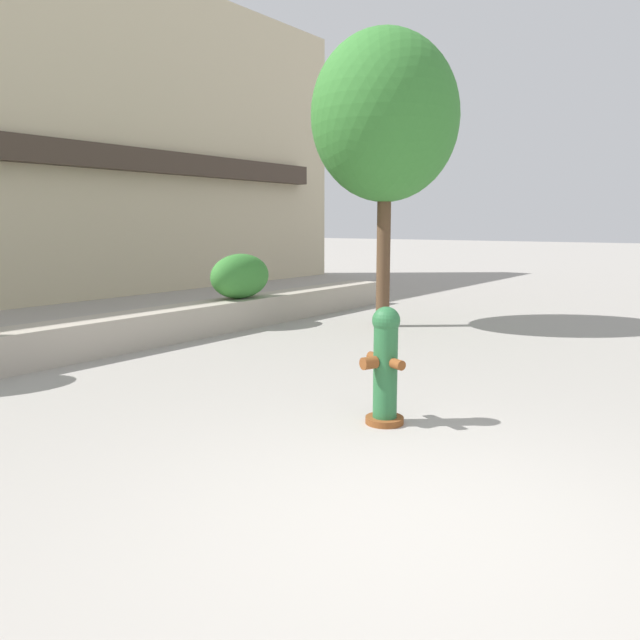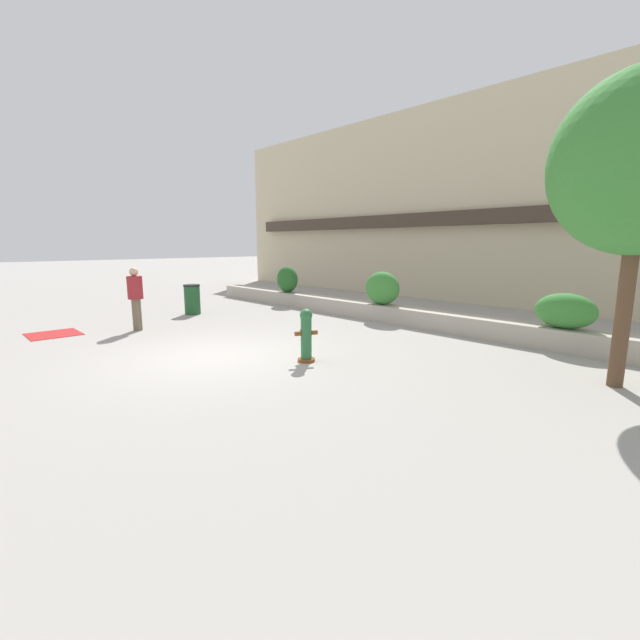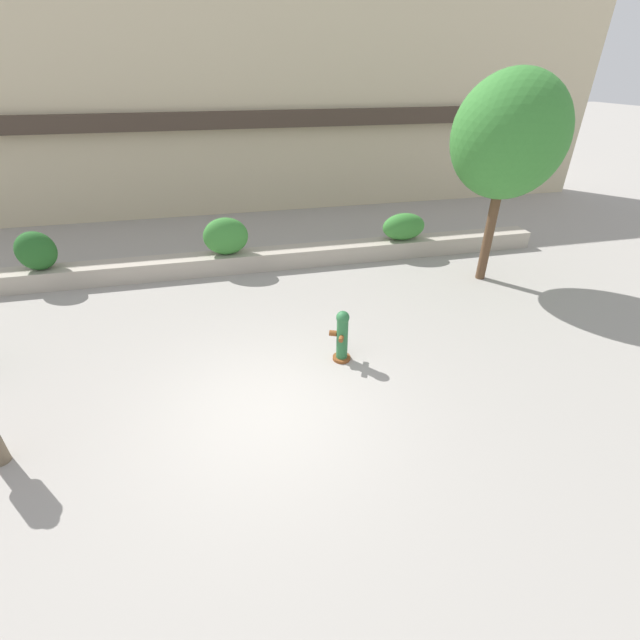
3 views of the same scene
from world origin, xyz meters
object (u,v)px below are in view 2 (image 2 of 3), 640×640
hedge_bush_1 (382,288)px  trash_bin (192,299)px  hedge_bush_0 (287,279)px  fire_hydrant (306,335)px  hedge_bush_2 (565,311)px  pedestrian (135,295)px

hedge_bush_1 → trash_bin: (-5.13, -3.77, -0.50)m
hedge_bush_0 → hedge_bush_1: bearing=0.0°
hedge_bush_0 → fire_hydrant: bearing=-36.0°
hedge_bush_1 → hedge_bush_2: (5.18, 0.00, -0.12)m
fire_hydrant → pedestrian: bearing=-166.4°
hedge_bush_0 → fire_hydrant: size_ratio=0.92×
hedge_bush_1 → hedge_bush_2: 5.18m
hedge_bush_0 → fire_hydrant: hedge_bush_0 is taller
hedge_bush_2 → trash_bin: bearing=-159.9°
hedge_bush_0 → trash_bin: (-0.44, -3.77, -0.49)m
hedge_bush_0 → pedestrian: size_ratio=0.58×
hedge_bush_1 → fire_hydrant: (1.96, -4.83, -0.46)m
pedestrian → trash_bin: pedestrian is taller
hedge_bush_1 → pedestrian: (-3.58, -6.18, -0.02)m
hedge_bush_1 → hedge_bush_2: hedge_bush_1 is taller
pedestrian → trash_bin: (-1.55, 2.41, -0.48)m
hedge_bush_0 → pedestrian: bearing=-79.8°
trash_bin → hedge_bush_0: bearing=83.4°
hedge_bush_0 → hedge_bush_2: hedge_bush_0 is taller
pedestrian → trash_bin: 2.90m
hedge_bush_0 → hedge_bush_1: hedge_bush_1 is taller
hedge_bush_1 → pedestrian: bearing=-120.1°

